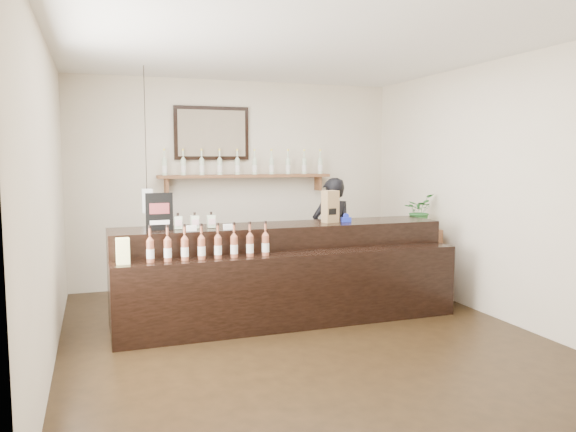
# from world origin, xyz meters

# --- Properties ---
(ground) EXTENTS (5.00, 5.00, 0.00)m
(ground) POSITION_xyz_m (0.00, 0.00, 0.00)
(ground) COLOR black
(ground) RESTS_ON ground
(room_shell) EXTENTS (5.00, 5.00, 5.00)m
(room_shell) POSITION_xyz_m (0.00, 0.00, 1.70)
(room_shell) COLOR beige
(room_shell) RESTS_ON ground
(back_wall_decor) EXTENTS (2.66, 0.96, 1.69)m
(back_wall_decor) POSITION_xyz_m (-0.16, 2.37, 1.76)
(back_wall_decor) COLOR brown
(back_wall_decor) RESTS_ON ground
(counter) EXTENTS (3.66, 1.01, 1.19)m
(counter) POSITION_xyz_m (0.04, 0.57, 0.48)
(counter) COLOR black
(counter) RESTS_ON ground
(promo_sign) EXTENTS (0.27, 0.03, 0.38)m
(promo_sign) POSITION_xyz_m (-1.27, 0.62, 1.21)
(promo_sign) COLOR black
(promo_sign) RESTS_ON counter
(paper_bag) EXTENTS (0.19, 0.16, 0.36)m
(paper_bag) POSITION_xyz_m (0.63, 0.69, 1.20)
(paper_bag) COLOR olive
(paper_bag) RESTS_ON counter
(tape_dispenser) EXTENTS (0.12, 0.05, 0.10)m
(tape_dispenser) POSITION_xyz_m (0.82, 0.67, 1.06)
(tape_dispenser) COLOR #1B2BBE
(tape_dispenser) RESTS_ON counter
(side_cabinet) EXTENTS (0.57, 0.69, 0.87)m
(side_cabinet) POSITION_xyz_m (2.00, 1.03, 0.44)
(side_cabinet) COLOR brown
(side_cabinet) RESTS_ON ground
(potted_plant) EXTENTS (0.50, 0.49, 0.42)m
(potted_plant) POSITION_xyz_m (2.00, 1.03, 1.08)
(potted_plant) COLOR #2C6E2F
(potted_plant) RESTS_ON side_cabinet
(shopkeeper) EXTENTS (0.62, 0.41, 1.69)m
(shopkeeper) POSITION_xyz_m (1.03, 1.55, 0.84)
(shopkeeper) COLOR black
(shopkeeper) RESTS_ON ground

